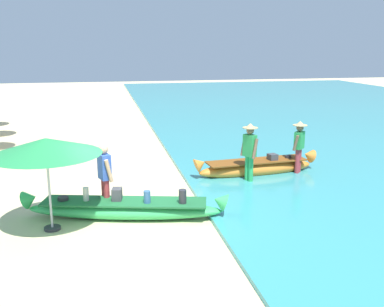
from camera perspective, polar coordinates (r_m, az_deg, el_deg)
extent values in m
plane|color=beige|center=(10.60, -7.09, -8.13)|extent=(80.00, 80.00, 0.00)
ellipsoid|color=#38B760|center=(10.50, -8.70, -7.22)|extent=(4.58, 1.80, 0.41)
cone|color=#38B760|center=(11.04, -20.17, -5.47)|extent=(0.50, 0.52, 0.50)
cone|color=#38B760|center=(10.23, 3.61, -6.14)|extent=(0.50, 0.52, 0.50)
cube|color=#1E6435|center=(10.43, -8.74, -6.18)|extent=(3.87, 1.63, 0.04)
cylinder|color=#2D2D33|center=(10.12, -1.23, -5.62)|extent=(0.18, 0.18, 0.34)
cylinder|color=#386699|center=(10.19, -5.82, -5.65)|extent=(0.16, 0.16, 0.31)
cube|color=#424247|center=(10.47, -9.67, -5.26)|extent=(0.26, 0.32, 0.30)
cylinder|color=silver|center=(10.56, -13.55, -5.18)|extent=(0.13, 0.13, 0.34)
cylinder|color=#2D2D33|center=(10.77, -16.32, -5.64)|extent=(0.25, 0.25, 0.10)
ellipsoid|color=orange|center=(13.74, 8.29, -1.94)|extent=(3.77, 1.05, 0.49)
cone|color=orange|center=(13.01, 1.11, -1.34)|extent=(0.45, 0.46, 0.50)
cone|color=orange|center=(14.51, 14.81, -0.20)|extent=(0.45, 0.46, 0.50)
cube|color=brown|center=(13.67, 8.33, -0.95)|extent=(3.18, 1.01, 0.04)
cylinder|color=#2D2D33|center=(14.13, 12.32, -0.43)|extent=(0.19, 0.19, 0.10)
cube|color=#424247|center=(13.78, 10.36, -0.47)|extent=(0.30, 0.31, 0.20)
sphere|color=tan|center=(13.64, 7.65, -0.59)|extent=(0.17, 0.17, 0.17)
cylinder|color=green|center=(12.87, 7.60, -2.21)|extent=(0.14, 0.14, 0.83)
cylinder|color=green|center=(12.96, 7.15, -2.08)|extent=(0.14, 0.14, 0.83)
cube|color=green|center=(12.73, 7.48, 1.03)|extent=(0.36, 0.42, 0.64)
cylinder|color=brown|center=(12.58, 8.16, 0.61)|extent=(0.23, 0.18, 0.58)
cylinder|color=brown|center=(12.88, 6.67, 0.98)|extent=(0.23, 0.18, 0.58)
sphere|color=brown|center=(12.64, 7.54, 2.96)|extent=(0.22, 0.22, 0.22)
cylinder|color=tan|center=(12.63, 7.55, 3.32)|extent=(0.44, 0.44, 0.02)
cone|color=tan|center=(12.61, 7.56, 3.63)|extent=(0.26, 0.26, 0.12)
cylinder|color=#B2383D|center=(10.86, -11.21, -5.32)|extent=(0.14, 0.14, 0.86)
cylinder|color=#B2383D|center=(10.74, -10.95, -5.54)|extent=(0.14, 0.14, 0.86)
cube|color=#3356B2|center=(10.58, -11.26, -1.68)|extent=(0.33, 0.41, 0.61)
cylinder|color=tan|center=(10.81, -11.59, -1.64)|extent=(0.22, 0.15, 0.55)
cylinder|color=tan|center=(10.39, -10.70, -2.22)|extent=(0.22, 0.15, 0.55)
sphere|color=tan|center=(10.48, -11.37, 0.56)|extent=(0.22, 0.22, 0.22)
cylinder|color=#B2383D|center=(13.94, 13.44, -1.16)|extent=(0.14, 0.14, 0.86)
cylinder|color=#B2383D|center=(14.06, 13.64, -1.03)|extent=(0.14, 0.14, 0.86)
cube|color=green|center=(13.84, 13.70, 1.68)|extent=(0.41, 0.41, 0.53)
cylinder|color=brown|center=(13.65, 13.28, 1.32)|extent=(0.20, 0.20, 0.48)
cylinder|color=brown|center=(14.07, 13.94, 1.65)|extent=(0.20, 0.20, 0.48)
sphere|color=brown|center=(13.77, 13.80, 3.24)|extent=(0.22, 0.22, 0.22)
cylinder|color=tan|center=(13.76, 13.81, 3.57)|extent=(0.44, 0.44, 0.02)
cone|color=tan|center=(13.74, 13.83, 3.86)|extent=(0.26, 0.26, 0.12)
cylinder|color=#B7B7BC|center=(9.97, -18.00, -3.94)|extent=(0.05, 0.05, 2.04)
cone|color=#28934C|center=(9.75, -18.38, 0.90)|extent=(2.33, 2.33, 0.35)
cylinder|color=#333338|center=(10.30, -17.59, -9.18)|extent=(0.36, 0.36, 0.06)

